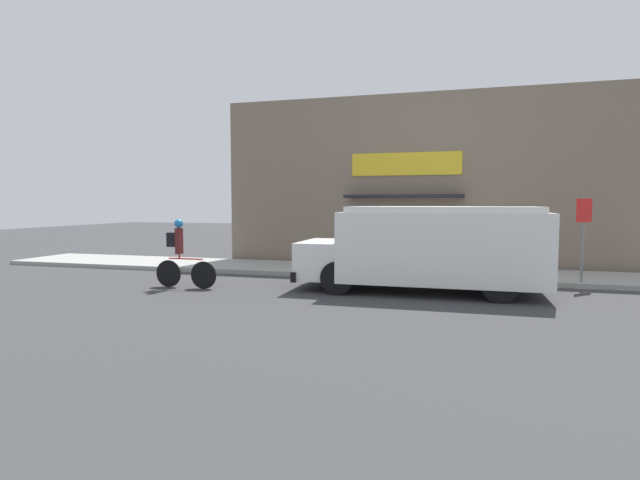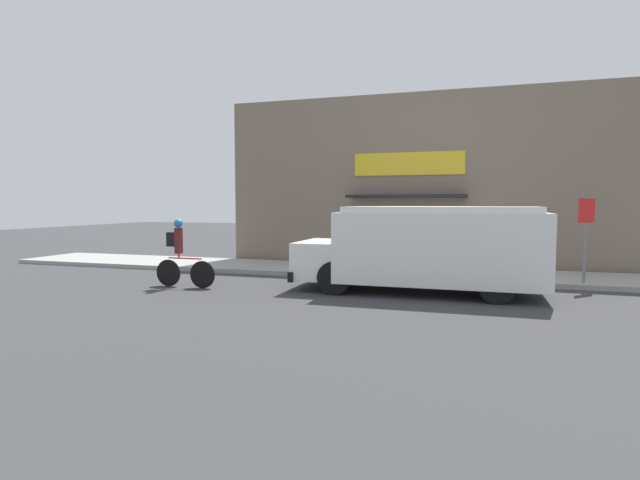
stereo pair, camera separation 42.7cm
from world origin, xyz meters
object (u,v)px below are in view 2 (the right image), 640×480
(stop_sign_post, at_px, (586,225))
(trash_bin, at_px, (498,256))
(school_bus, at_px, (427,247))
(cyclist, at_px, (181,254))

(stop_sign_post, relative_size, trash_bin, 2.34)
(school_bus, relative_size, trash_bin, 6.29)
(stop_sign_post, bearing_deg, school_bus, -153.96)
(cyclist, height_order, stop_sign_post, stop_sign_post)
(cyclist, bearing_deg, school_bus, 10.49)
(school_bus, xyz_separation_m, trash_bin, (1.71, 3.42, -0.49))
(cyclist, relative_size, trash_bin, 1.87)
(trash_bin, bearing_deg, school_bus, -116.51)
(school_bus, distance_m, cyclist, 6.13)
(school_bus, xyz_separation_m, stop_sign_post, (3.70, 1.81, 0.50))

